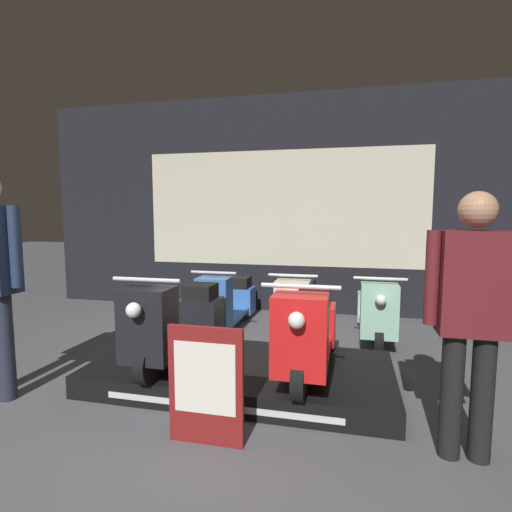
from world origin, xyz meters
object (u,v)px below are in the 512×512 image
scooter_display_right (308,331)px  scooter_backrow_2 (376,310)px  scooter_display_left (178,322)px  scooter_backrow_0 (228,302)px  scooter_backrow_1 (299,306)px  person_right_browsing (472,309)px  price_sign_board (206,385)px

scooter_display_right → scooter_backrow_2: 1.76m
scooter_display_right → scooter_display_left: bearing=180.0°
scooter_backrow_0 → scooter_backrow_2: (1.84, 0.00, 0.00)m
scooter_backrow_0 → scooter_backrow_1: (0.92, 0.00, 0.00)m
scooter_display_right → person_right_browsing: bearing=-34.4°
scooter_backrow_2 → person_right_browsing: (0.39, -2.34, 0.60)m
scooter_display_right → scooter_backrow_2: size_ratio=1.00×
scooter_display_left → scooter_display_right: (1.16, 0.00, 0.00)m
scooter_backrow_1 → person_right_browsing: 2.75m
scooter_backrow_2 → price_sign_board: (-1.19, -2.56, 0.06)m
scooter_backrow_1 → person_right_browsing: (1.31, -2.34, 0.60)m
scooter_backrow_2 → scooter_backrow_1: bearing=180.0°
scooter_backrow_1 → scooter_backrow_0: bearing=180.0°
scooter_backrow_2 → person_right_browsing: 2.44m
scooter_display_right → scooter_backrow_0: bearing=126.4°
scooter_display_right → price_sign_board: scooter_display_right is taller
scooter_display_left → scooter_backrow_1: size_ratio=1.00×
scooter_display_right → price_sign_board: bearing=-120.9°
scooter_backrow_0 → person_right_browsing: (2.23, -2.34, 0.60)m
scooter_backrow_1 → price_sign_board: scooter_backrow_1 is taller
scooter_display_right → scooter_backrow_0: size_ratio=1.00×
scooter_display_left → price_sign_board: bearing=-56.9°
scooter_display_left → scooter_backrow_1: scooter_display_left is taller
scooter_backrow_2 → person_right_browsing: size_ratio=0.95×
scooter_backrow_2 → person_right_browsing: person_right_browsing is taller
scooter_display_left → scooter_display_right: 1.16m
person_right_browsing → price_sign_board: (-1.58, -0.22, -0.53)m
person_right_browsing → scooter_backrow_0: bearing=133.7°
scooter_display_left → price_sign_board: size_ratio=1.98×
person_right_browsing → scooter_display_right: bearing=145.6°
scooter_backrow_1 → scooter_backrow_2: (0.92, 0.00, 0.00)m
scooter_display_right → scooter_backrow_0: 2.04m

